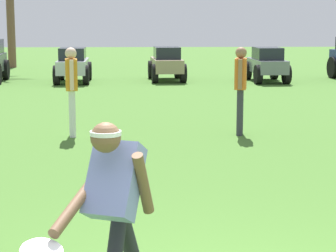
{
  "coord_description": "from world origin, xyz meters",
  "views": [
    {
      "loc": [
        -0.42,
        -4.27,
        2.11
      ],
      "look_at": [
        -0.18,
        2.85,
        0.9
      ],
      "focal_mm": 70.0,
      "sensor_mm": 36.0,
      "label": 1
    }
  ],
  "objects_px": {
    "frisbee_in_flight": "(42,252)",
    "parked_car_slot_d": "(267,64)",
    "parked_car_slot_b": "(73,65)",
    "frisbee_thrower": "(115,203)",
    "parked_car_slot_c": "(167,63)",
    "teammate_midfield": "(72,83)",
    "teammate_near_sideline": "(241,82)"
  },
  "relations": [
    {
      "from": "teammate_midfield",
      "to": "teammate_near_sideline",
      "type": "bearing_deg",
      "value": 1.24
    },
    {
      "from": "teammate_midfield",
      "to": "parked_car_slot_c",
      "type": "distance_m",
      "value": 10.14
    },
    {
      "from": "parked_car_slot_b",
      "to": "parked_car_slot_c",
      "type": "xyz_separation_m",
      "value": [
        2.99,
        0.48,
        0.0
      ]
    },
    {
      "from": "frisbee_thrower",
      "to": "parked_car_slot_c",
      "type": "relative_size",
      "value": 0.62
    },
    {
      "from": "teammate_midfield",
      "to": "parked_car_slot_c",
      "type": "relative_size",
      "value": 0.69
    },
    {
      "from": "teammate_midfield",
      "to": "frisbee_in_flight",
      "type": "bearing_deg",
      "value": -85.15
    },
    {
      "from": "parked_car_slot_b",
      "to": "frisbee_thrower",
      "type": "bearing_deg",
      "value": -82.74
    },
    {
      "from": "teammate_midfield",
      "to": "parked_car_slot_c",
      "type": "bearing_deg",
      "value": 78.74
    },
    {
      "from": "frisbee_in_flight",
      "to": "frisbee_thrower",
      "type": "bearing_deg",
      "value": 51.84
    },
    {
      "from": "frisbee_thrower",
      "to": "teammate_near_sideline",
      "type": "relative_size",
      "value": 0.89
    },
    {
      "from": "teammate_near_sideline",
      "to": "parked_car_slot_c",
      "type": "distance_m",
      "value": 9.93
    },
    {
      "from": "teammate_near_sideline",
      "to": "parked_car_slot_c",
      "type": "height_order",
      "value": "teammate_near_sideline"
    },
    {
      "from": "teammate_midfield",
      "to": "parked_car_slot_b",
      "type": "xyz_separation_m",
      "value": [
        -1.01,
        9.46,
        -0.38
      ]
    },
    {
      "from": "frisbee_thrower",
      "to": "frisbee_in_flight",
      "type": "xyz_separation_m",
      "value": [
        -0.44,
        -0.56,
        -0.15
      ]
    },
    {
      "from": "frisbee_in_flight",
      "to": "parked_car_slot_d",
      "type": "height_order",
      "value": "parked_car_slot_d"
    },
    {
      "from": "frisbee_thrower",
      "to": "parked_car_slot_d",
      "type": "relative_size",
      "value": 0.62
    },
    {
      "from": "parked_car_slot_c",
      "to": "parked_car_slot_d",
      "type": "bearing_deg",
      "value": -8.19
    },
    {
      "from": "frisbee_thrower",
      "to": "parked_car_slot_d",
      "type": "bearing_deg",
      "value": 75.92
    },
    {
      "from": "teammate_midfield",
      "to": "parked_car_slot_b",
      "type": "bearing_deg",
      "value": 96.12
    },
    {
      "from": "parked_car_slot_b",
      "to": "frisbee_in_flight",
      "type": "bearing_deg",
      "value": -84.44
    },
    {
      "from": "frisbee_thrower",
      "to": "parked_car_slot_d",
      "type": "height_order",
      "value": "frisbee_thrower"
    },
    {
      "from": "frisbee_in_flight",
      "to": "teammate_midfield",
      "type": "xyz_separation_m",
      "value": [
        -0.63,
        7.45,
        0.3
      ]
    },
    {
      "from": "teammate_midfield",
      "to": "parked_car_slot_c",
      "type": "xyz_separation_m",
      "value": [
        1.98,
        9.94,
        -0.38
      ]
    },
    {
      "from": "teammate_midfield",
      "to": "parked_car_slot_b",
      "type": "relative_size",
      "value": 0.7
    },
    {
      "from": "frisbee_thrower",
      "to": "frisbee_in_flight",
      "type": "bearing_deg",
      "value": -128.16
    },
    {
      "from": "frisbee_thrower",
      "to": "parked_car_slot_c",
      "type": "xyz_separation_m",
      "value": [
        0.91,
        16.83,
        -0.22
      ]
    },
    {
      "from": "parked_car_slot_b",
      "to": "parked_car_slot_c",
      "type": "distance_m",
      "value": 3.03
    },
    {
      "from": "frisbee_in_flight",
      "to": "parked_car_slot_b",
      "type": "xyz_separation_m",
      "value": [
        -1.65,
        16.91,
        -0.07
      ]
    },
    {
      "from": "frisbee_thrower",
      "to": "teammate_midfield",
      "type": "bearing_deg",
      "value": 98.82
    },
    {
      "from": "frisbee_in_flight",
      "to": "parked_car_slot_d",
      "type": "bearing_deg",
      "value": 74.98
    },
    {
      "from": "frisbee_in_flight",
      "to": "parked_car_slot_b",
      "type": "distance_m",
      "value": 16.99
    },
    {
      "from": "frisbee_in_flight",
      "to": "parked_car_slot_b",
      "type": "bearing_deg",
      "value": 95.56
    }
  ]
}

